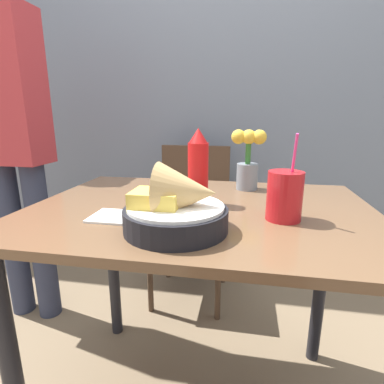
{
  "coord_description": "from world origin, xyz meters",
  "views": [
    {
      "loc": [
        0.13,
        -0.86,
        1.04
      ],
      "look_at": [
        -0.01,
        -0.06,
        0.82
      ],
      "focal_mm": 28.0,
      "sensor_mm": 36.0,
      "label": 1
    }
  ],
  "objects_px": {
    "chair_far_window": "(193,207)",
    "flower_vase": "(248,160)",
    "food_basket": "(179,207)",
    "person_standing": "(11,130)",
    "ketchup_bottle": "(198,168)",
    "drink_cup": "(284,197)"
  },
  "relations": [
    {
      "from": "chair_far_window",
      "to": "flower_vase",
      "type": "height_order",
      "value": "flower_vase"
    },
    {
      "from": "flower_vase",
      "to": "food_basket",
      "type": "bearing_deg",
      "value": -109.24
    },
    {
      "from": "chair_far_window",
      "to": "ketchup_bottle",
      "type": "xyz_separation_m",
      "value": [
        0.15,
        -0.73,
        0.36
      ]
    },
    {
      "from": "drink_cup",
      "to": "flower_vase",
      "type": "xyz_separation_m",
      "value": [
        -0.1,
        0.32,
        0.05
      ]
    },
    {
      "from": "ketchup_bottle",
      "to": "flower_vase",
      "type": "bearing_deg",
      "value": 55.47
    },
    {
      "from": "food_basket",
      "to": "person_standing",
      "type": "xyz_separation_m",
      "value": [
        -0.93,
        0.58,
        0.14
      ]
    },
    {
      "from": "drink_cup",
      "to": "flower_vase",
      "type": "relative_size",
      "value": 1.04
    },
    {
      "from": "ketchup_bottle",
      "to": "drink_cup",
      "type": "distance_m",
      "value": 0.27
    },
    {
      "from": "chair_far_window",
      "to": "drink_cup",
      "type": "distance_m",
      "value": 0.98
    },
    {
      "from": "ketchup_bottle",
      "to": "flower_vase",
      "type": "relative_size",
      "value": 1.06
    },
    {
      "from": "ketchup_bottle",
      "to": "chair_far_window",
      "type": "bearing_deg",
      "value": 101.55
    },
    {
      "from": "ketchup_bottle",
      "to": "person_standing",
      "type": "bearing_deg",
      "value": 159.58
    },
    {
      "from": "drink_cup",
      "to": "chair_far_window",
      "type": "bearing_deg",
      "value": 115.3
    },
    {
      "from": "food_basket",
      "to": "drink_cup",
      "type": "bearing_deg",
      "value": 26.48
    },
    {
      "from": "food_basket",
      "to": "person_standing",
      "type": "distance_m",
      "value": 1.11
    },
    {
      "from": "flower_vase",
      "to": "person_standing",
      "type": "relative_size",
      "value": 0.13
    },
    {
      "from": "ketchup_bottle",
      "to": "flower_vase",
      "type": "xyz_separation_m",
      "value": [
        0.15,
        0.22,
        -0.0
      ]
    },
    {
      "from": "food_basket",
      "to": "flower_vase",
      "type": "relative_size",
      "value": 1.14
    },
    {
      "from": "food_basket",
      "to": "drink_cup",
      "type": "height_order",
      "value": "drink_cup"
    },
    {
      "from": "ketchup_bottle",
      "to": "drink_cup",
      "type": "height_order",
      "value": "ketchup_bottle"
    },
    {
      "from": "flower_vase",
      "to": "chair_far_window",
      "type": "bearing_deg",
      "value": 119.99
    },
    {
      "from": "food_basket",
      "to": "chair_far_window",
      "type": "bearing_deg",
      "value": 98.41
    }
  ]
}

